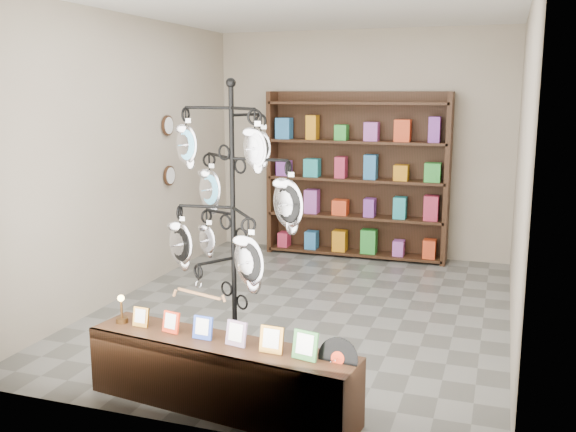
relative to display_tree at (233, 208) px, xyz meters
name	(u,v)px	position (x,y,z in m)	size (l,w,h in m)	color
ground	(305,309)	(0.08, 1.62, -1.33)	(5.00, 5.00, 0.00)	slate
room_envelope	(306,128)	(0.08, 1.62, 0.52)	(5.00, 5.00, 5.00)	#ACA18B
display_tree	(233,208)	(0.00, 0.00, 0.00)	(1.25, 1.25, 2.30)	black
front_shelf	(220,375)	(0.14, -0.58, -1.08)	(2.04, 0.67, 0.71)	black
back_shelving	(356,181)	(0.08, 3.92, -0.30)	(2.42, 0.36, 2.20)	black
wall_clocks	(169,151)	(-1.89, 2.42, 0.17)	(0.03, 0.24, 0.84)	black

